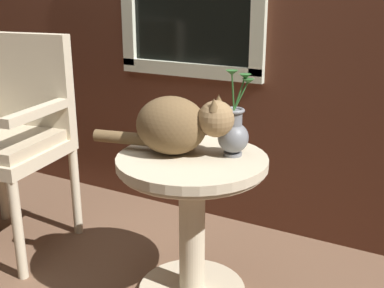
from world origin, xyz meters
name	(u,v)px	position (x,y,z in m)	size (l,w,h in m)	color
ground_plane	(122,287)	(0.00, 0.00, 0.00)	(6.00, 6.00, 0.00)	brown
wicker_side_table	(192,202)	(0.28, 0.10, 0.41)	(0.57, 0.57, 0.60)	beige
wicker_chair	(10,129)	(-0.69, 0.10, 0.57)	(0.57, 0.55, 1.00)	beige
cat	(177,125)	(0.21, 0.11, 0.71)	(0.55, 0.27, 0.23)	brown
pewter_vase_with_ivy	(234,131)	(0.41, 0.19, 0.69)	(0.12, 0.12, 0.32)	slate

